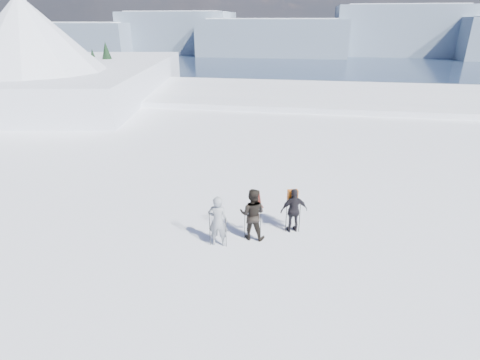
# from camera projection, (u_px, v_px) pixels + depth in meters

# --- Properties ---
(lake_basin) EXTENTS (820.00, 820.00, 71.62)m
(lake_basin) POSITION_uv_depth(u_px,v_px,m) (302.00, 155.00, 41.56)
(lake_basin) COLOR white
(lake_basin) RESTS_ON ground
(far_mountain_range) EXTENTS (770.00, 110.00, 53.00)m
(far_mountain_range) POSITION_uv_depth(u_px,v_px,m) (336.00, 34.00, 421.91)
(far_mountain_range) COLOR slate
(far_mountain_range) RESTS_ON ground
(near_ridge) EXTENTS (31.37, 35.68, 25.62)m
(near_ridge) POSITION_uv_depth(u_px,v_px,m) (75.00, 120.00, 43.91)
(near_ridge) COLOR white
(near_ridge) RESTS_ON ground
(skier_grey) EXTENTS (0.71, 0.49, 1.89)m
(skier_grey) POSITION_uv_depth(u_px,v_px,m) (218.00, 221.00, 12.95)
(skier_grey) COLOR gray
(skier_grey) RESTS_ON ground
(skier_dark) EXTENTS (0.99, 0.80, 1.95)m
(skier_dark) POSITION_uv_depth(u_px,v_px,m) (252.00, 214.00, 13.36)
(skier_dark) COLOR black
(skier_dark) RESTS_ON ground
(skier_pack) EXTENTS (1.10, 0.74, 1.74)m
(skier_pack) POSITION_uv_depth(u_px,v_px,m) (294.00, 210.00, 13.84)
(skier_pack) COLOR black
(skier_pack) RESTS_ON ground
(backpack) EXTENTS (0.42, 0.32, 0.50)m
(backpack) POSITION_uv_depth(u_px,v_px,m) (294.00, 180.00, 13.62)
(backpack) COLOR #D45E13
(backpack) RESTS_ON skier_pack
(ski_poles) EXTENTS (3.09, 1.47, 1.36)m
(ski_poles) POSITION_uv_depth(u_px,v_px,m) (255.00, 224.00, 13.42)
(ski_poles) COLOR black
(ski_poles) RESTS_ON ground
(skis_loose) EXTENTS (0.82, 1.69, 0.03)m
(skis_loose) POSITION_uv_depth(u_px,v_px,m) (258.00, 199.00, 16.61)
(skis_loose) COLOR black
(skis_loose) RESTS_ON ground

